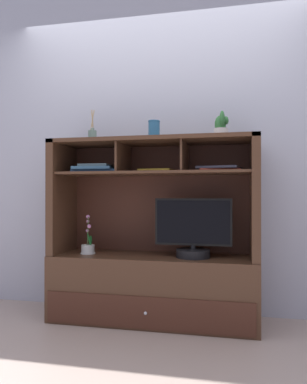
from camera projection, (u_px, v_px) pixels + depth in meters
name	position (u px, v px, depth m)	size (l,w,h in m)	color
floor_plane	(154.00, 321.00, 2.95)	(6.00, 6.00, 0.02)	#AA958A
back_wall	(161.00, 144.00, 3.22)	(6.00, 0.02, 2.80)	#A8ACBD
media_console	(154.00, 264.00, 2.96)	(1.58, 0.52, 1.40)	#472C1D
tv_monitor	(193.00, 233.00, 2.85)	(0.57, 0.25, 0.44)	black
potted_orchid	(88.00, 247.00, 3.03)	(0.12, 0.12, 0.31)	silver
magazine_stack_left	(96.00, 169.00, 3.03)	(0.36, 0.31, 0.06)	#2B4D76
magazine_stack_centre	(219.00, 169.00, 2.88)	(0.34, 0.35, 0.03)	#A73C2C
magazine_stack_right	(158.00, 171.00, 3.01)	(0.29, 0.30, 0.02)	beige
diffuser_bottle	(92.00, 136.00, 3.09)	(0.07, 0.07, 0.26)	slate
potted_succulent	(221.00, 127.00, 2.87)	(0.12, 0.12, 0.20)	silver
ceramic_vase	(154.00, 130.00, 2.97)	(0.09, 0.09, 0.15)	#295E88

